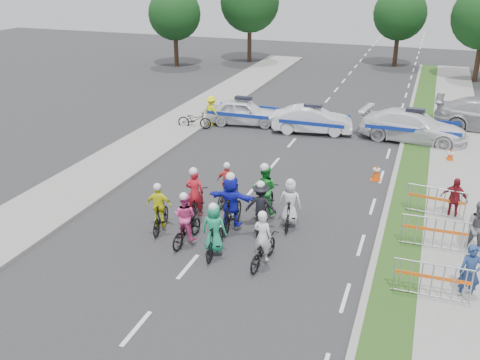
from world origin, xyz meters
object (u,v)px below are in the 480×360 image
(barrier_1, at_px, (434,234))
(spectator_0, at_px, (470,273))
(tree_4, at_px, (400,14))
(police_car_2, at_px, (413,126))
(rider_4, at_px, (261,212))
(cone_1, at_px, (450,155))
(marshal_hiviz, at_px, (212,111))
(tree_0, at_px, (174,14))
(rider_8, at_px, (265,197))
(parked_bike, at_px, (195,120))
(rider_2, at_px, (186,224))
(rider_3, at_px, (160,212))
(rider_7, at_px, (290,208))
(rider_5, at_px, (231,206))
(police_car_0, at_px, (243,112))
(tree_3, at_px, (250,3))
(barrier_2, at_px, (436,203))
(spectator_1, at_px, (480,229))
(rider_6, at_px, (196,202))
(cone_0, at_px, (376,172))
(rider_0, at_px, (263,246))
(barrier_0, at_px, (432,282))
(spectator_2, at_px, (454,199))
(rider_9, at_px, (228,188))
(police_car_1, at_px, (312,120))

(barrier_1, bearing_deg, spectator_0, -68.56)
(tree_4, bearing_deg, police_car_2, -82.78)
(rider_4, height_order, tree_4, tree_4)
(rider_4, distance_m, cone_1, 10.68)
(marshal_hiviz, distance_m, tree_0, 17.53)
(rider_8, distance_m, parked_bike, 10.90)
(rider_2, bearing_deg, barrier_1, -159.82)
(rider_3, bearing_deg, rider_7, -166.94)
(rider_8, xyz_separation_m, cone_1, (6.12, 7.81, -0.40))
(rider_5, xyz_separation_m, rider_7, (1.77, 0.82, -0.16))
(rider_3, height_order, police_car_0, rider_3)
(parked_bike, height_order, tree_3, tree_3)
(rider_8, height_order, police_car_2, rider_8)
(marshal_hiviz, distance_m, barrier_2, 13.82)
(tree_0, bearing_deg, spectator_1, -48.04)
(rider_6, distance_m, barrier_1, 7.75)
(rider_2, bearing_deg, cone_0, -120.48)
(rider_0, xyz_separation_m, rider_8, (-0.88, 3.02, 0.16))
(barrier_1, bearing_deg, parked_bike, 142.86)
(rider_0, distance_m, spectator_1, 6.53)
(rider_0, height_order, spectator_0, rider_0)
(rider_5, xyz_separation_m, spectator_1, (7.58, 0.93, 0.02))
(rider_7, relative_size, barrier_0, 0.88)
(rider_4, height_order, barrier_2, rider_4)
(rider_5, relative_size, cone_0, 2.93)
(spectator_0, relative_size, tree_4, 0.25)
(rider_6, height_order, barrier_0, rider_6)
(spectator_1, xyz_separation_m, cone_0, (-3.54, 5.02, -0.53))
(spectator_2, height_order, barrier_1, spectator_2)
(police_car_2, distance_m, parked_bike, 11.08)
(rider_7, relative_size, cone_1, 2.52)
(marshal_hiviz, bearing_deg, rider_5, 138.58)
(rider_8, relative_size, spectator_2, 1.30)
(cone_0, bearing_deg, spectator_2, -43.97)
(barrier_0, bearing_deg, rider_9, 152.25)
(rider_2, distance_m, spectator_2, 9.13)
(police_car_2, bearing_deg, barrier_0, -166.47)
(barrier_1, height_order, tree_4, tree_4)
(police_car_2, bearing_deg, cone_1, -137.58)
(marshal_hiviz, bearing_deg, spectator_0, 158.05)
(rider_6, xyz_separation_m, tree_3, (-7.97, 29.11, 4.24))
(spectator_0, relative_size, spectator_2, 1.02)
(spectator_0, bearing_deg, police_car_1, 114.91)
(rider_0, bearing_deg, cone_1, -110.00)
(rider_0, xyz_separation_m, police_car_0, (-5.30, 13.34, 0.09))
(police_car_0, xyz_separation_m, police_car_1, (3.84, -0.21, -0.01))
(tree_3, bearing_deg, parked_bike, -79.62)
(rider_5, relative_size, spectator_0, 1.30)
(cone_1, height_order, tree_4, tree_4)
(rider_5, xyz_separation_m, police_car_1, (0.18, 11.35, -0.19))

